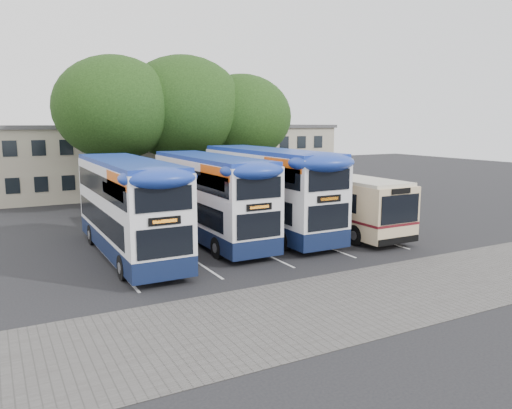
{
  "coord_description": "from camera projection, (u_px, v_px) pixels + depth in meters",
  "views": [
    {
      "loc": [
        -15.43,
        -18.66,
        6.42
      ],
      "look_at": [
        -2.75,
        5.0,
        2.0
      ],
      "focal_mm": 35.0,
      "sensor_mm": 36.0,
      "label": 1
    }
  ],
  "objects": [
    {
      "name": "lamp_post",
      "position": [
        263.0,
        138.0,
        43.8
      ],
      "size": [
        0.25,
        1.05,
        9.06
      ],
      "color": "gray",
      "rests_on": "ground"
    },
    {
      "name": "tree_mid",
      "position": [
        183.0,
        109.0,
        37.89
      ],
      "size": [
        9.32,
        9.32,
        11.43
      ],
      "color": "black",
      "rests_on": "ground"
    },
    {
      "name": "tree_right",
      "position": [
        242.0,
        117.0,
        39.53
      ],
      "size": [
        7.87,
        7.87,
        10.2
      ],
      "color": "black",
      "rests_on": "ground"
    },
    {
      "name": "tree_left",
      "position": [
        115.0,
        108.0,
        35.19
      ],
      "size": [
        8.6,
        8.6,
        11.09
      ],
      "color": "black",
      "rests_on": "ground"
    },
    {
      "name": "bus_dd_left",
      "position": [
        128.0,
        203.0,
        23.95
      ],
      "size": [
        2.73,
        11.24,
        4.68
      ],
      "color": "#101B3C",
      "rests_on": "ground"
    },
    {
      "name": "ground",
      "position": [
        353.0,
        255.0,
        24.46
      ],
      "size": [
        120.0,
        120.0,
        0.0
      ],
      "primitive_type": "plane",
      "color": "black",
      "rests_on": "ground"
    },
    {
      "name": "bus_dd_right",
      "position": [
        268.0,
        187.0,
        28.85
      ],
      "size": [
        2.86,
        11.8,
        4.92
      ],
      "color": "#101B3C",
      "rests_on": "ground"
    },
    {
      "name": "bus_dd_mid",
      "position": [
        210.0,
        194.0,
        27.18
      ],
      "size": [
        2.71,
        11.17,
        4.65
      ],
      "color": "#101B3C",
      "rests_on": "ground"
    },
    {
      "name": "depot_building",
      "position": [
        172.0,
        157.0,
        47.42
      ],
      "size": [
        32.4,
        8.4,
        6.2
      ],
      "color": "#A89A87",
      "rests_on": "ground"
    },
    {
      "name": "bus_single",
      "position": [
        331.0,
        198.0,
        30.03
      ],
      "size": [
        2.86,
        11.24,
        3.35
      ],
      "color": "#D4BA8D",
      "rests_on": "ground"
    },
    {
      "name": "bay_lines",
      "position": [
        240.0,
        242.0,
        27.06
      ],
      "size": [
        14.12,
        11.0,
        0.01
      ],
      "color": "silver",
      "rests_on": "ground"
    },
    {
      "name": "paving_strip",
      "position": [
        396.0,
        291.0,
        19.18
      ],
      "size": [
        40.0,
        6.0,
        0.01
      ],
      "primitive_type": "cube",
      "color": "#595654",
      "rests_on": "ground"
    }
  ]
}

